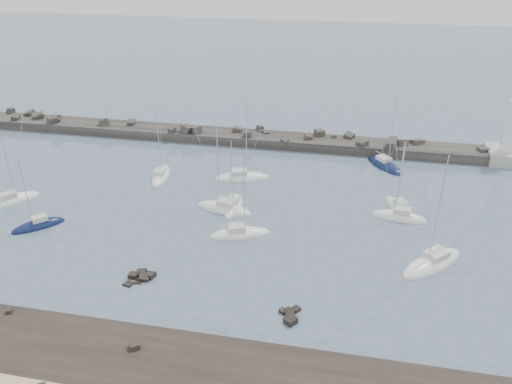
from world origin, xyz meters
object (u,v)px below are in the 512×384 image
sailboat_4 (224,209)px  sailboat_2 (161,176)px  sailboat_1 (38,226)px  sailboat_7 (385,166)px  sailboat_3 (242,178)px  sailboat_9 (398,208)px  lighthouse (509,146)px  sailboat_0 (12,201)px  sailboat_8 (399,217)px  sailboat_6 (240,234)px  sailboat_10 (432,264)px  sailboat_5 (234,206)px

sailboat_4 → sailboat_2: bearing=146.0°
sailboat_1 → sailboat_7: sailboat_7 is taller
sailboat_3 → sailboat_9: bearing=-12.3°
sailboat_2 → lighthouse: bearing=17.4°
sailboat_0 → sailboat_4: 33.28m
sailboat_0 → sailboat_1: 10.14m
sailboat_8 → sailboat_2: bearing=170.5°
sailboat_6 → sailboat_10: bearing=-4.5°
sailboat_10 → sailboat_5: bearing=161.1°
sailboat_3 → sailboat_6: (3.63, -17.58, -0.01)m
sailboat_3 → lighthouse: bearing=20.0°
sailboat_2 → sailboat_8: bearing=-9.5°
sailboat_8 → sailboat_9: size_ratio=1.11×
sailboat_0 → sailboat_8: (58.79, 6.63, 0.00)m
sailboat_3 → sailboat_2: bearing=-171.8°
sailboat_6 → sailboat_10: (25.36, -2.02, 0.01)m
sailboat_1 → sailboat_10: bearing=1.5°
lighthouse → sailboat_5: (-44.88, -26.67, -2.95)m
sailboat_5 → sailboat_3: bearing=95.3°
sailboat_5 → sailboat_10: size_ratio=0.74×
sailboat_2 → sailboat_9: sailboat_2 is taller
sailboat_4 → sailboat_9: sailboat_4 is taller
lighthouse → sailboat_9: (-20.20, -22.29, -2.95)m
sailboat_5 → sailboat_9: bearing=10.1°
lighthouse → sailboat_6: 54.41m
sailboat_1 → sailboat_2: bearing=59.6°
sailboat_9 → sailboat_2: bearing=174.8°
sailboat_2 → sailboat_9: 39.62m
sailboat_4 → sailboat_9: 26.47m
sailboat_6 → sailboat_8: sailboat_6 is taller
sailboat_4 → sailboat_5: bearing=45.1°
sailboat_4 → sailboat_8: 25.89m
sailboat_7 → sailboat_8: 18.48m
sailboat_6 → sailboat_9: bearing=28.6°
sailboat_4 → sailboat_8: size_ratio=1.10×
sailboat_0 → sailboat_7: size_ratio=0.96×
sailboat_9 → sailboat_8: bearing=-92.3°
sailboat_1 → sailboat_5: 28.20m
sailboat_6 → sailboat_5: bearing=109.7°
sailboat_0 → sailboat_8: 59.16m
sailboat_1 → sailboat_4: 26.64m
sailboat_3 → sailboat_1: bearing=-140.0°
sailboat_6 → sailboat_8: 23.63m
sailboat_0 → sailboat_6: size_ratio=1.01×
lighthouse → sailboat_0: lighthouse is taller
sailboat_4 → sailboat_6: bearing=-58.6°
sailboat_6 → sailboat_3: bearing=101.7°
lighthouse → sailboat_2: size_ratio=1.11×
sailboat_7 → sailboat_8: size_ratio=1.09×
lighthouse → sailboat_6: lighthouse is taller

